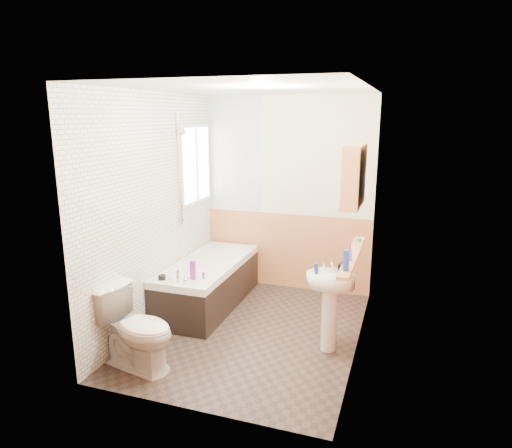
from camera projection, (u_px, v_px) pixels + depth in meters
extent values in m
plane|color=#2D231F|center=(252.00, 331.00, 4.87)|extent=(2.80, 2.80, 0.00)
plane|color=white|center=(251.00, 88.00, 4.29)|extent=(2.80, 2.80, 0.00)
cube|color=beige|center=(287.00, 195.00, 5.88)|extent=(2.20, 0.02, 2.50)
cube|color=beige|center=(187.00, 259.00, 3.28)|extent=(2.20, 0.02, 2.50)
cube|color=beige|center=(154.00, 210.00, 4.93)|extent=(0.02, 2.80, 2.50)
cube|color=beige|center=(364.00, 226.00, 4.23)|extent=(0.02, 2.80, 2.50)
cube|color=tan|center=(357.00, 301.00, 4.42)|extent=(0.01, 2.80, 1.00)
cube|color=tan|center=(191.00, 352.00, 3.48)|extent=(2.20, 0.01, 1.00)
cube|color=tan|center=(286.00, 251.00, 6.03)|extent=(2.20, 0.01, 1.00)
cube|color=white|center=(156.00, 210.00, 4.92)|extent=(0.01, 2.80, 2.50)
cube|color=white|center=(234.00, 154.00, 5.96)|extent=(0.75, 0.01, 1.50)
cube|color=white|center=(196.00, 164.00, 5.69)|extent=(0.03, 0.79, 0.99)
cube|color=white|center=(197.00, 164.00, 5.69)|extent=(0.01, 0.70, 0.90)
cube|color=white|center=(197.00, 164.00, 5.69)|extent=(0.01, 0.04, 0.90)
cube|color=black|center=(208.00, 286.00, 5.51)|extent=(0.70, 1.68, 0.47)
cube|color=white|center=(208.00, 265.00, 5.45)|extent=(0.70, 1.68, 0.08)
cube|color=white|center=(208.00, 266.00, 5.45)|extent=(0.56, 1.54, 0.04)
cylinder|color=silver|center=(178.00, 276.00, 4.74)|extent=(0.04, 0.04, 0.14)
sphere|color=silver|center=(170.00, 278.00, 4.78)|extent=(0.06, 0.06, 0.06)
sphere|color=silver|center=(186.00, 280.00, 4.72)|extent=(0.06, 0.06, 0.06)
cylinder|color=silver|center=(180.00, 170.00, 5.27)|extent=(0.02, 0.02, 1.30)
cylinder|color=silver|center=(182.00, 220.00, 5.41)|extent=(0.05, 0.05, 0.02)
cylinder|color=silver|center=(178.00, 116.00, 5.13)|extent=(0.05, 0.05, 0.02)
cylinder|color=silver|center=(182.00, 131.00, 5.15)|extent=(0.07, 0.09, 0.09)
imported|color=white|center=(136.00, 329.00, 4.12)|extent=(0.84, 0.57, 0.75)
cylinder|color=white|center=(329.00, 319.00, 4.44)|extent=(0.15, 0.15, 0.64)
ellipsoid|color=white|center=(331.00, 280.00, 4.34)|extent=(0.46, 0.37, 0.12)
cylinder|color=silver|center=(323.00, 266.00, 4.43)|extent=(0.03, 0.03, 0.08)
cylinder|color=silver|center=(342.00, 268.00, 4.37)|extent=(0.03, 0.03, 0.08)
cylinder|color=silver|center=(332.00, 265.00, 4.38)|extent=(0.02, 0.11, 0.09)
cube|color=tan|center=(352.00, 256.00, 4.15)|extent=(0.10, 1.27, 0.03)
cube|color=tan|center=(354.00, 175.00, 4.02)|extent=(0.15, 0.61, 0.55)
cube|color=silver|center=(343.00, 177.00, 3.91)|extent=(0.01, 0.23, 0.41)
cube|color=silver|center=(348.00, 173.00, 4.18)|extent=(0.01, 0.23, 0.41)
cylinder|color=#19339E|center=(346.00, 260.00, 3.70)|extent=(0.06, 0.06, 0.17)
cone|color=purple|center=(350.00, 249.00, 3.94)|extent=(0.05, 0.05, 0.20)
cylinder|color=#388447|center=(358.00, 240.00, 4.55)|extent=(0.08, 0.08, 0.04)
imported|color=black|center=(343.00, 272.00, 4.24)|extent=(0.12, 0.20, 0.09)
cylinder|color=#19339E|center=(316.00, 268.00, 4.31)|extent=(0.05, 0.05, 0.10)
cube|color=purple|center=(193.00, 270.00, 4.83)|extent=(0.06, 0.04, 0.21)
cylinder|color=black|center=(162.00, 277.00, 4.85)|extent=(0.10, 0.10, 0.05)
cylinder|color=maroon|center=(203.00, 276.00, 4.86)|extent=(0.03, 0.03, 0.07)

